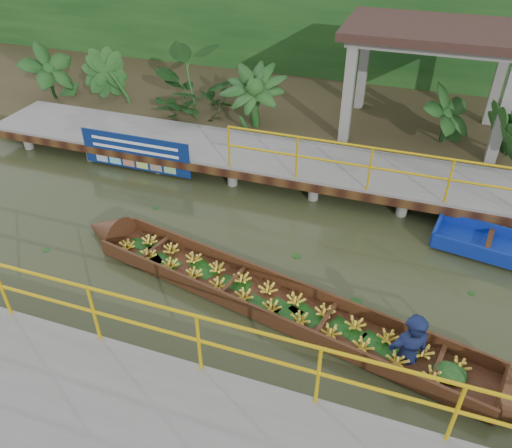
% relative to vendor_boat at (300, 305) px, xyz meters
% --- Properties ---
extents(ground, '(80.00, 80.00, 0.00)m').
position_rel_vendor_boat_xyz_m(ground, '(-1.69, 1.06, -0.28)').
color(ground, '#292F17').
rests_on(ground, ground).
extents(land_strip, '(30.00, 8.00, 0.45)m').
position_rel_vendor_boat_xyz_m(land_strip, '(-1.69, 8.56, -0.06)').
color(land_strip, '#362E1B').
rests_on(land_strip, ground).
extents(far_dock, '(16.00, 2.06, 1.66)m').
position_rel_vendor_boat_xyz_m(far_dock, '(-1.67, 4.49, 0.20)').
color(far_dock, slate).
rests_on(far_dock, ground).
extents(pavilion, '(4.40, 3.00, 3.00)m').
position_rel_vendor_boat_xyz_m(pavilion, '(1.31, 7.36, 2.54)').
color(pavilion, slate).
rests_on(pavilion, ground).
extents(foliage_backdrop, '(30.00, 0.80, 4.00)m').
position_rel_vendor_boat_xyz_m(foliage_backdrop, '(-1.69, 11.06, 1.72)').
color(foliage_backdrop, '#123A14').
rests_on(foliage_backdrop, ground).
extents(vendor_boat, '(9.04, 2.74, 2.22)m').
position_rel_vendor_boat_xyz_m(vendor_boat, '(0.00, 0.00, 0.00)').
color(vendor_boat, '#361C0E').
rests_on(vendor_boat, ground).
extents(blue_banner, '(2.94, 0.04, 0.92)m').
position_rel_vendor_boat_xyz_m(blue_banner, '(-5.16, 3.54, 0.28)').
color(blue_banner, navy).
rests_on(blue_banner, ground).
extents(tropical_plants, '(14.18, 1.18, 1.48)m').
position_rel_vendor_boat_xyz_m(tropical_plants, '(-3.30, 6.36, 0.91)').
color(tropical_plants, '#123A14').
rests_on(tropical_plants, ground).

